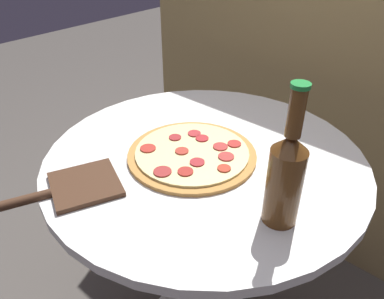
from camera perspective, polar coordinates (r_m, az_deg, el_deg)
name	(u,v)px	position (r m, az deg, el deg)	size (l,w,h in m)	color
table	(204,210)	(1.08, 1.80, -9.22)	(0.82, 0.82, 0.78)	silver
fence_panel	(325,69)	(1.50, 19.59, 11.42)	(1.68, 0.04, 1.63)	tan
pizza	(192,154)	(0.95, 0.01, -0.62)	(0.33, 0.33, 0.02)	#B77F3D
beer_bottle	(286,175)	(0.73, 14.08, -3.80)	(0.07, 0.07, 0.30)	#563314
pizza_paddle	(76,187)	(0.89, -17.26, -5.44)	(0.19, 0.27, 0.02)	#422819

